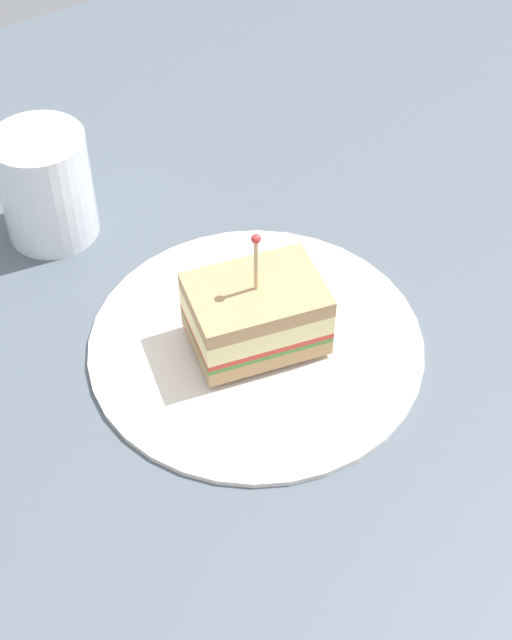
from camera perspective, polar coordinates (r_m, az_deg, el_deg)
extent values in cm
cube|color=#4C5660|center=(73.13, 0.00, -2.12)|extent=(111.76, 111.76, 2.00)
cylinder|color=silver|center=(72.02, 0.00, -1.35)|extent=(25.96, 25.96, 0.95)
cube|color=tan|center=(71.10, -0.12, -0.79)|extent=(11.15, 8.99, 1.34)
cube|color=#478438|center=(70.45, -0.12, -0.32)|extent=(11.15, 8.99, 0.40)
cube|color=red|center=(70.12, -0.12, -0.07)|extent=(11.15, 8.99, 0.50)
cube|color=#EFE093|center=(69.28, -0.12, 0.59)|extent=(11.15, 8.99, 1.81)
cube|color=tan|center=(68.15, -0.13, 1.50)|extent=(11.15, 8.99, 1.34)
cylinder|color=tan|center=(66.23, -0.13, 3.16)|extent=(0.30, 0.30, 5.47)
sphere|color=red|center=(64.37, -0.13, 4.92)|extent=(0.70, 0.70, 0.70)
cylinder|color=gold|center=(81.72, -12.57, 7.20)|extent=(6.90, 6.90, 6.84)
cylinder|color=white|center=(80.82, -12.74, 8.00)|extent=(7.84, 7.84, 9.77)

